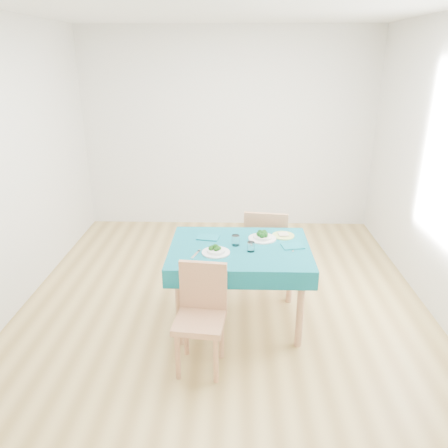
{
  "coord_description": "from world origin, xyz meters",
  "views": [
    {
      "loc": [
        0.1,
        -3.8,
        2.32
      ],
      "look_at": [
        0.0,
        0.0,
        0.85
      ],
      "focal_mm": 35.0,
      "sensor_mm": 36.0,
      "label": 1
    }
  ],
  "objects_px": {
    "table": "(239,285)",
    "chair_far": "(267,233)",
    "chair_near": "(200,317)",
    "bowl_far": "(262,235)",
    "bowl_near": "(216,249)",
    "side_plate": "(283,236)"
  },
  "relations": [
    {
      "from": "chair_far",
      "to": "bowl_near",
      "type": "height_order",
      "value": "chair_far"
    },
    {
      "from": "chair_near",
      "to": "bowl_near",
      "type": "height_order",
      "value": "chair_near"
    },
    {
      "from": "bowl_far",
      "to": "table",
      "type": "bearing_deg",
      "value": -138.65
    },
    {
      "from": "chair_near",
      "to": "bowl_far",
      "type": "bearing_deg",
      "value": 65.1
    },
    {
      "from": "table",
      "to": "bowl_far",
      "type": "distance_m",
      "value": 0.5
    },
    {
      "from": "table",
      "to": "chair_far",
      "type": "bearing_deg",
      "value": 70.32
    },
    {
      "from": "table",
      "to": "chair_far",
      "type": "distance_m",
      "value": 0.89
    },
    {
      "from": "bowl_far",
      "to": "bowl_near",
      "type": "bearing_deg",
      "value": -142.5
    },
    {
      "from": "table",
      "to": "chair_near",
      "type": "relative_size",
      "value": 1.3
    },
    {
      "from": "side_plate",
      "to": "chair_near",
      "type": "bearing_deg",
      "value": -127.76
    },
    {
      "from": "chair_far",
      "to": "table",
      "type": "bearing_deg",
      "value": 78.31
    },
    {
      "from": "chair_near",
      "to": "bowl_far",
      "type": "relative_size",
      "value": 3.68
    },
    {
      "from": "table",
      "to": "bowl_near",
      "type": "height_order",
      "value": "bowl_near"
    },
    {
      "from": "bowl_near",
      "to": "side_plate",
      "type": "relative_size",
      "value": 1.17
    },
    {
      "from": "table",
      "to": "bowl_near",
      "type": "xyz_separation_m",
      "value": [
        -0.2,
        -0.13,
        0.42
      ]
    },
    {
      "from": "chair_far",
      "to": "bowl_far",
      "type": "height_order",
      "value": "chair_far"
    },
    {
      "from": "table",
      "to": "bowl_near",
      "type": "bearing_deg",
      "value": -146.85
    },
    {
      "from": "bowl_far",
      "to": "side_plate",
      "type": "xyz_separation_m",
      "value": [
        0.2,
        0.08,
        -0.03
      ]
    },
    {
      "from": "chair_near",
      "to": "bowl_far",
      "type": "height_order",
      "value": "chair_near"
    },
    {
      "from": "chair_near",
      "to": "bowl_near",
      "type": "distance_m",
      "value": 0.63
    },
    {
      "from": "chair_near",
      "to": "side_plate",
      "type": "distance_m",
      "value": 1.2
    },
    {
      "from": "chair_far",
      "to": "side_plate",
      "type": "relative_size",
      "value": 5.42
    }
  ]
}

